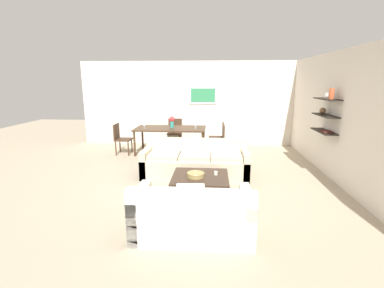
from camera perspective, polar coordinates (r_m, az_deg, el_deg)
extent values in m
plane|color=tan|center=(6.04, -0.09, -7.38)|extent=(18.00, 18.00, 0.00)
cube|color=silver|center=(9.21, 3.46, 8.21)|extent=(8.40, 0.06, 2.70)
cube|color=white|center=(9.15, 2.26, 9.90)|extent=(0.92, 0.02, 0.55)
cube|color=#338C59|center=(9.14, 2.25, 9.90)|extent=(0.78, 0.01, 0.44)
cube|color=silver|center=(6.81, 26.79, 5.26)|extent=(0.06, 8.20, 2.70)
cube|color=black|center=(6.68, 25.86, 8.26)|extent=(0.28, 0.90, 0.02)
cube|color=black|center=(6.71, 25.57, 5.28)|extent=(0.28, 0.90, 0.02)
cube|color=black|center=(6.76, 25.29, 2.35)|extent=(0.28, 0.90, 0.02)
cylinder|color=#D85933|center=(6.49, 26.61, 9.17)|extent=(0.10, 0.10, 0.22)
sphere|color=olive|center=(6.87, 25.11, 6.17)|extent=(0.14, 0.14, 0.14)
cylinder|color=silver|center=(6.72, 25.77, 8.90)|extent=(0.07, 0.07, 0.12)
cube|color=#4C1E19|center=(6.61, 25.77, 2.34)|extent=(0.20, 0.28, 0.03)
cube|color=beige|center=(6.25, 0.65, -4.64)|extent=(2.32, 0.90, 0.42)
cube|color=beige|center=(6.50, 0.87, -0.38)|extent=(2.32, 0.16, 0.36)
cube|color=beige|center=(6.38, -9.18, -3.59)|extent=(0.14, 0.90, 0.60)
cube|color=beige|center=(6.25, 10.70, -4.00)|extent=(0.14, 0.90, 0.60)
cube|color=beige|center=(6.21, -5.64, -2.30)|extent=(0.66, 0.70, 0.10)
cube|color=beige|center=(6.14, 0.64, -2.44)|extent=(0.66, 0.70, 0.10)
cube|color=beige|center=(6.13, 7.00, -2.54)|extent=(0.66, 0.70, 0.10)
cube|color=white|center=(6.33, 0.47, -0.75)|extent=(0.37, 0.16, 0.36)
cube|color=silver|center=(4.02, 0.16, -14.99)|extent=(1.61, 0.90, 0.42)
cube|color=silver|center=(3.51, -0.27, -12.17)|extent=(1.61, 0.16, 0.36)
cube|color=silver|center=(4.00, 11.09, -13.95)|extent=(0.14, 0.90, 0.60)
cube|color=silver|center=(4.09, -10.49, -13.28)|extent=(0.14, 0.90, 0.60)
cube|color=silver|center=(3.93, 5.16, -11.48)|extent=(0.65, 0.70, 0.10)
cube|color=silver|center=(3.97, -4.70, -11.19)|extent=(0.65, 0.70, 0.10)
cube|color=white|center=(3.68, -0.31, -10.98)|extent=(0.37, 0.14, 0.36)
cube|color=#38281E|center=(5.21, 1.68, -8.52)|extent=(1.02, 0.97, 0.38)
cylinder|color=#99844C|center=(5.08, 0.73, -6.34)|extent=(0.31, 0.31, 0.07)
torus|color=#99844C|center=(5.07, 0.74, -5.95)|extent=(0.32, 0.32, 0.02)
cylinder|color=silver|center=(5.21, 4.87, -5.95)|extent=(0.07, 0.07, 0.07)
cube|color=#422D1E|center=(8.13, -4.42, 3.18)|extent=(2.02, 1.02, 0.04)
cylinder|color=#422D1E|center=(7.97, -11.64, 0.01)|extent=(0.06, 0.06, 0.71)
cylinder|color=#422D1E|center=(7.67, 2.16, -0.22)|extent=(0.06, 0.06, 0.71)
cylinder|color=#422D1E|center=(8.82, -10.07, 1.30)|extent=(0.06, 0.06, 0.71)
cylinder|color=#422D1E|center=(8.55, 2.39, 1.14)|extent=(0.06, 0.06, 0.71)
cube|color=#422D1E|center=(7.87, 4.99, 0.63)|extent=(0.44, 0.44, 0.04)
cube|color=#422D1E|center=(7.83, 6.49, 2.29)|extent=(0.04, 0.44, 0.43)
cylinder|color=#422D1E|center=(8.09, 3.68, -0.64)|extent=(0.04, 0.04, 0.41)
cylinder|color=#422D1E|center=(7.74, 3.65, -1.26)|extent=(0.04, 0.04, 0.41)
cylinder|color=#422D1E|center=(8.10, 6.22, -0.68)|extent=(0.04, 0.04, 0.41)
cylinder|color=#422D1E|center=(7.75, 6.31, -1.30)|extent=(0.04, 0.04, 0.41)
cube|color=#422D1E|center=(8.32, 4.96, 1.29)|extent=(0.44, 0.44, 0.04)
cube|color=#422D1E|center=(8.28, 6.38, 2.86)|extent=(0.04, 0.44, 0.43)
cylinder|color=#422D1E|center=(8.54, 3.71, 0.07)|extent=(0.04, 0.04, 0.41)
cylinder|color=#422D1E|center=(8.19, 3.68, -0.48)|extent=(0.04, 0.04, 0.41)
cylinder|color=#422D1E|center=(8.55, 6.12, 0.04)|extent=(0.04, 0.04, 0.41)
cylinder|color=#422D1E|center=(8.20, 6.20, -0.52)|extent=(0.04, 0.04, 0.41)
cube|color=#422D1E|center=(8.27, -13.79, 0.90)|extent=(0.44, 0.44, 0.04)
cube|color=#422D1E|center=(8.29, -15.19, 2.50)|extent=(0.04, 0.44, 0.43)
cylinder|color=#422D1E|center=(8.10, -12.88, -0.94)|extent=(0.04, 0.04, 0.41)
cylinder|color=#422D1E|center=(8.43, -12.17, -0.36)|extent=(0.04, 0.04, 0.41)
cylinder|color=#422D1E|center=(8.21, -15.28, -0.88)|extent=(0.04, 0.04, 0.41)
cylinder|color=#422D1E|center=(8.54, -14.49, -0.31)|extent=(0.04, 0.04, 0.41)
cube|color=#422D1E|center=(8.99, -3.60, 2.18)|extent=(0.44, 0.44, 0.04)
cube|color=#422D1E|center=(9.15, -3.45, 3.86)|extent=(0.44, 0.04, 0.43)
cylinder|color=#422D1E|center=(8.89, -4.89, 0.55)|extent=(0.04, 0.04, 0.41)
cylinder|color=#422D1E|center=(8.84, -2.58, 0.52)|extent=(0.04, 0.04, 0.41)
cylinder|color=#422D1E|center=(9.23, -4.54, 1.03)|extent=(0.04, 0.04, 0.41)
cylinder|color=#422D1E|center=(9.19, -2.32, 1.00)|extent=(0.04, 0.04, 0.41)
cylinder|color=silver|center=(8.17, 0.80, 3.44)|extent=(0.06, 0.06, 0.01)
cylinder|color=silver|center=(8.17, 0.80, 3.75)|extent=(0.01, 0.01, 0.08)
cylinder|color=silver|center=(8.15, 0.80, 4.34)|extent=(0.06, 0.06, 0.09)
cylinder|color=silver|center=(8.57, -3.98, 3.84)|extent=(0.06, 0.06, 0.01)
cylinder|color=silver|center=(8.56, -3.98, 4.12)|extent=(0.01, 0.01, 0.08)
cylinder|color=silver|center=(8.55, -3.99, 4.69)|extent=(0.07, 0.07, 0.09)
cylinder|color=silver|center=(8.15, -9.66, 3.22)|extent=(0.06, 0.06, 0.01)
cylinder|color=silver|center=(8.14, -9.67, 3.46)|extent=(0.01, 0.01, 0.06)
cylinder|color=silver|center=(8.13, -9.69, 4.01)|extent=(0.07, 0.07, 0.09)
cylinder|color=silver|center=(7.92, 0.69, 3.14)|extent=(0.06, 0.06, 0.01)
cylinder|color=silver|center=(7.92, 0.69, 3.46)|extent=(0.01, 0.01, 0.08)
cylinder|color=silver|center=(7.90, 0.69, 4.07)|extent=(0.07, 0.07, 0.09)
cylinder|color=teal|center=(8.11, -4.10, 3.97)|extent=(0.11, 0.11, 0.19)
sphere|color=red|center=(8.09, -4.12, 5.05)|extent=(0.16, 0.16, 0.16)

